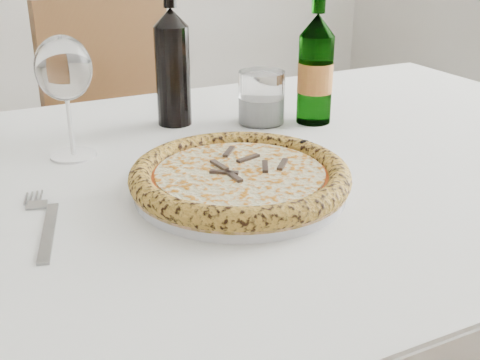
{
  "coord_description": "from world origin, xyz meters",
  "views": [
    {
      "loc": [
        -0.42,
        -0.87,
        1.11
      ],
      "look_at": [
        -0.08,
        -0.18,
        0.78
      ],
      "focal_mm": 45.0,
      "sensor_mm": 36.0,
      "label": 1
    }
  ],
  "objects_px": {
    "chair_far": "(126,146)",
    "wine_bottle": "(173,66)",
    "beer_bottle": "(316,69)",
    "wine_glass": "(64,71)",
    "tumbler": "(261,101)",
    "plate": "(240,187)",
    "pizza": "(240,176)",
    "dining_table": "(212,215)"
  },
  "relations": [
    {
      "from": "chair_far",
      "to": "wine_bottle",
      "type": "bearing_deg",
      "value": -94.82
    },
    {
      "from": "beer_bottle",
      "to": "wine_glass",
      "type": "bearing_deg",
      "value": 177.76
    },
    {
      "from": "tumbler",
      "to": "wine_bottle",
      "type": "xyz_separation_m",
      "value": [
        -0.15,
        0.07,
        0.07
      ]
    },
    {
      "from": "chair_far",
      "to": "plate",
      "type": "relative_size",
      "value": 3.14
    },
    {
      "from": "chair_far",
      "to": "beer_bottle",
      "type": "height_order",
      "value": "beer_bottle"
    },
    {
      "from": "wine_bottle",
      "to": "pizza",
      "type": "bearing_deg",
      "value": -95.53
    },
    {
      "from": "tumbler",
      "to": "beer_bottle",
      "type": "distance_m",
      "value": 0.12
    },
    {
      "from": "chair_far",
      "to": "beer_bottle",
      "type": "bearing_deg",
      "value": -72.8
    },
    {
      "from": "chair_far",
      "to": "plate",
      "type": "height_order",
      "value": "chair_far"
    },
    {
      "from": "pizza",
      "to": "wine_bottle",
      "type": "distance_m",
      "value": 0.35
    },
    {
      "from": "pizza",
      "to": "wine_bottle",
      "type": "xyz_separation_m",
      "value": [
        0.03,
        0.34,
        0.08
      ]
    },
    {
      "from": "chair_far",
      "to": "dining_table",
      "type": "bearing_deg",
      "value": -95.76
    },
    {
      "from": "dining_table",
      "to": "chair_far",
      "type": "relative_size",
      "value": 1.73
    },
    {
      "from": "plate",
      "to": "wine_bottle",
      "type": "distance_m",
      "value": 0.36
    },
    {
      "from": "tumbler",
      "to": "wine_bottle",
      "type": "relative_size",
      "value": 0.38
    },
    {
      "from": "pizza",
      "to": "wine_bottle",
      "type": "height_order",
      "value": "wine_bottle"
    },
    {
      "from": "pizza",
      "to": "wine_glass",
      "type": "distance_m",
      "value": 0.33
    },
    {
      "from": "dining_table",
      "to": "chair_far",
      "type": "xyz_separation_m",
      "value": [
        0.08,
        0.77,
        -0.15
      ]
    },
    {
      "from": "wine_glass",
      "to": "beer_bottle",
      "type": "xyz_separation_m",
      "value": [
        0.45,
        -0.02,
        -0.04
      ]
    },
    {
      "from": "dining_table",
      "to": "pizza",
      "type": "distance_m",
      "value": 0.15
    },
    {
      "from": "chair_far",
      "to": "wine_bottle",
      "type": "xyz_separation_m",
      "value": [
        -0.04,
        -0.53,
        0.34
      ]
    },
    {
      "from": "chair_far",
      "to": "wine_glass",
      "type": "height_order",
      "value": "wine_glass"
    },
    {
      "from": "dining_table",
      "to": "pizza",
      "type": "xyz_separation_m",
      "value": [
        -0.0,
        -0.1,
        0.11
      ]
    },
    {
      "from": "wine_bottle",
      "to": "plate",
      "type": "bearing_deg",
      "value": -95.53
    },
    {
      "from": "dining_table",
      "to": "tumbler",
      "type": "bearing_deg",
      "value": 43.67
    },
    {
      "from": "wine_glass",
      "to": "beer_bottle",
      "type": "height_order",
      "value": "beer_bottle"
    },
    {
      "from": "pizza",
      "to": "wine_bottle",
      "type": "bearing_deg",
      "value": 84.47
    },
    {
      "from": "wine_glass",
      "to": "tumbler",
      "type": "bearing_deg",
      "value": 3.66
    },
    {
      "from": "dining_table",
      "to": "plate",
      "type": "xyz_separation_m",
      "value": [
        0.0,
        -0.1,
        0.09
      ]
    },
    {
      "from": "dining_table",
      "to": "wine_glass",
      "type": "height_order",
      "value": "wine_glass"
    },
    {
      "from": "tumbler",
      "to": "dining_table",
      "type": "bearing_deg",
      "value": -136.33
    },
    {
      "from": "chair_far",
      "to": "beer_bottle",
      "type": "relative_size",
      "value": 3.67
    },
    {
      "from": "dining_table",
      "to": "chair_far",
      "type": "height_order",
      "value": "chair_far"
    },
    {
      "from": "wine_glass",
      "to": "tumbler",
      "type": "xyz_separation_m",
      "value": [
        0.36,
        0.02,
        -0.1
      ]
    },
    {
      "from": "chair_far",
      "to": "wine_glass",
      "type": "xyz_separation_m",
      "value": [
        -0.26,
        -0.62,
        0.37
      ]
    },
    {
      "from": "plate",
      "to": "wine_bottle",
      "type": "bearing_deg",
      "value": 84.47
    },
    {
      "from": "pizza",
      "to": "wine_glass",
      "type": "bearing_deg",
      "value": 125.32
    },
    {
      "from": "pizza",
      "to": "tumbler",
      "type": "xyz_separation_m",
      "value": [
        0.18,
        0.27,
        0.02
      ]
    },
    {
      "from": "chair_far",
      "to": "pizza",
      "type": "xyz_separation_m",
      "value": [
        -0.08,
        -0.87,
        0.25
      ]
    },
    {
      "from": "plate",
      "to": "beer_bottle",
      "type": "xyz_separation_m",
      "value": [
        0.27,
        0.23,
        0.09
      ]
    },
    {
      "from": "pizza",
      "to": "tumbler",
      "type": "distance_m",
      "value": 0.33
    },
    {
      "from": "beer_bottle",
      "to": "plate",
      "type": "bearing_deg",
      "value": -139.51
    }
  ]
}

